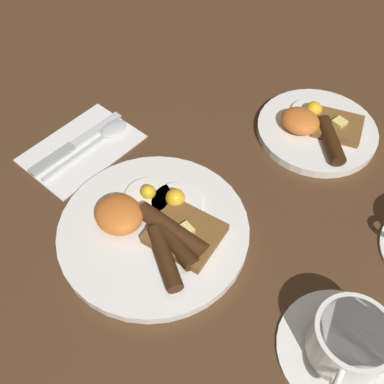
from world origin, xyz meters
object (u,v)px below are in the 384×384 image
at_px(breakfast_plate_far, 317,128).
at_px(teacup_near, 348,343).
at_px(breakfast_plate_near, 155,228).
at_px(spoon, 106,134).
at_px(knife, 72,146).

distance_m(breakfast_plate_far, teacup_near, 0.38).
distance_m(breakfast_plate_near, spoon, 0.22).
height_order(breakfast_plate_near, knife, breakfast_plate_near).
bearing_deg(breakfast_plate_far, spoon, -132.82).
xyz_separation_m(breakfast_plate_near, teacup_near, (0.29, 0.05, 0.02)).
xyz_separation_m(breakfast_plate_near, spoon, (-0.21, 0.07, -0.01)).
relative_size(teacup_near, spoon, 0.89).
bearing_deg(breakfast_plate_far, breakfast_plate_near, -96.87).
bearing_deg(teacup_near, breakfast_plate_far, 130.87).
height_order(teacup_near, knife, teacup_near).
relative_size(breakfast_plate_far, knife, 1.09).
distance_m(breakfast_plate_far, knife, 0.42).
height_order(breakfast_plate_near, spoon, breakfast_plate_near).
height_order(teacup_near, spoon, teacup_near).
height_order(breakfast_plate_far, spoon, breakfast_plate_far).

